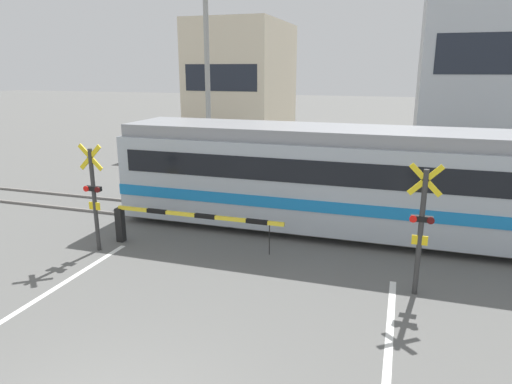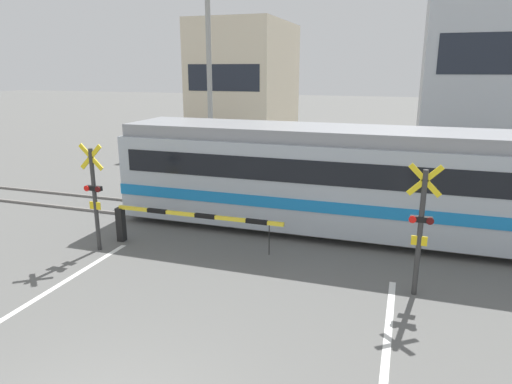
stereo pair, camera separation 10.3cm
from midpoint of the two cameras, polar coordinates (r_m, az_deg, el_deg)
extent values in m
cube|color=gray|center=(13.53, 2.21, -4.82)|extent=(50.00, 0.10, 0.08)
cube|color=gray|center=(14.84, 3.75, -3.01)|extent=(50.00, 0.10, 0.08)
cube|color=#ADB7C1|center=(13.36, 20.97, 0.28)|extent=(17.85, 2.65, 2.47)
cube|color=gray|center=(13.09, 21.56, 6.27)|extent=(17.67, 2.33, 0.36)
cube|color=#197AC6|center=(13.45, 20.83, -1.25)|extent=(17.86, 2.71, 0.32)
cube|color=black|center=(13.23, 21.20, 2.60)|extent=(17.13, 2.69, 0.64)
cube|color=black|center=(15.54, -13.82, 4.93)|extent=(0.03, 1.86, 0.80)
cylinder|color=black|center=(13.81, -2.90, -2.92)|extent=(0.76, 0.12, 0.76)
cylinder|color=black|center=(15.10, -0.93, -1.32)|extent=(0.76, 0.12, 0.76)
cube|color=black|center=(13.22, -16.31, -3.91)|extent=(0.20, 0.20, 0.96)
cube|color=yellow|center=(11.92, -7.16, -2.90)|extent=(4.68, 0.09, 0.09)
cube|color=black|center=(12.45, -12.03, -2.34)|extent=(0.56, 0.10, 0.10)
cube|color=black|center=(11.83, -6.14, -3.02)|extent=(0.56, 0.10, 0.10)
cube|color=black|center=(11.34, 0.35, -3.73)|extent=(0.56, 0.10, 0.10)
cylinder|color=black|center=(11.41, 1.92, -6.01)|extent=(0.02, 0.02, 0.79)
cube|color=black|center=(16.66, 18.67, -0.19)|extent=(0.20, 0.20, 0.96)
cube|color=yellow|center=(16.67, 10.78, 2.16)|extent=(4.68, 0.09, 0.09)
cube|color=black|center=(16.56, 14.78, 1.84)|extent=(0.56, 0.10, 0.10)
cube|color=black|center=(16.70, 9.98, 2.22)|extent=(0.56, 0.10, 0.10)
cube|color=black|center=(16.95, 5.29, 2.58)|extent=(0.56, 0.10, 0.10)
cylinder|color=black|center=(17.12, 4.19, 1.20)|extent=(0.02, 0.02, 0.79)
cylinder|color=#333333|center=(12.52, -19.25, -1.00)|extent=(0.11, 0.11, 2.72)
cube|color=yellow|center=(12.26, -19.71, 4.14)|extent=(0.68, 0.04, 0.68)
cube|color=yellow|center=(12.26, -19.71, 4.14)|extent=(0.68, 0.04, 0.68)
cube|color=black|center=(12.43, -19.38, 0.45)|extent=(0.44, 0.12, 0.12)
cylinder|color=red|center=(12.48, -20.20, 0.43)|extent=(0.15, 0.03, 0.15)
cylinder|color=#4C0C0C|center=(12.27, -18.95, 0.30)|extent=(0.15, 0.03, 0.15)
cube|color=yellow|center=(12.54, -19.25, -1.62)|extent=(0.32, 0.03, 0.20)
cylinder|color=#333333|center=(10.04, 20.06, -4.98)|extent=(0.11, 0.11, 2.72)
cube|color=yellow|center=(9.73, 20.67, 1.36)|extent=(0.68, 0.04, 0.68)
cube|color=yellow|center=(9.73, 20.67, 1.36)|extent=(0.68, 0.04, 0.68)
cube|color=black|center=(9.94, 20.23, -3.21)|extent=(0.44, 0.12, 0.12)
cylinder|color=red|center=(9.86, 19.26, -3.26)|extent=(0.15, 0.03, 0.15)
cylinder|color=#4C0C0C|center=(9.88, 21.22, -3.42)|extent=(0.15, 0.03, 0.15)
cube|color=yellow|center=(10.07, 19.99, -5.75)|extent=(0.32, 0.03, 0.20)
cube|color=beige|center=(30.89, -1.14, 13.52)|extent=(5.27, 7.96, 7.56)
cube|color=#1E232D|center=(27.15, -4.03, 14.06)|extent=(4.43, 0.03, 1.51)
cube|color=#B2B7BC|center=(29.42, 27.37, 13.95)|extent=(7.11, 7.96, 9.75)
cube|color=#1E232D|center=(25.48, 28.82, 14.95)|extent=(5.97, 0.03, 1.95)
cylinder|color=gray|center=(20.38, -5.66, 12.63)|extent=(0.22, 0.22, 7.58)
camera|label=1|loc=(0.05, -89.75, 0.07)|focal=32.00mm
camera|label=2|loc=(0.05, 90.25, -0.07)|focal=32.00mm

